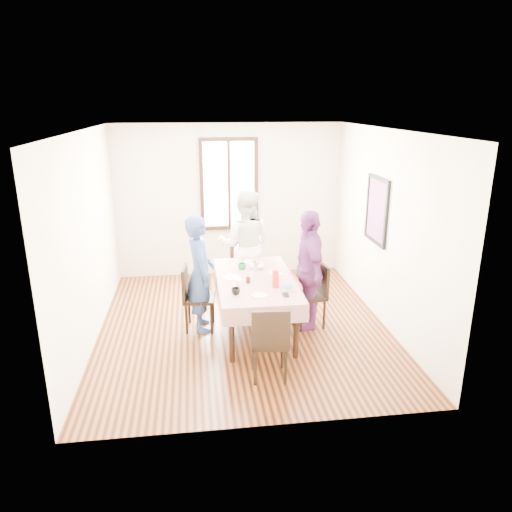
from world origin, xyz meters
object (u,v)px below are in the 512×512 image
chair_right (309,295)px  person_right (308,270)px  chair_far (246,271)px  person_far (246,246)px  dining_table (256,305)px  chair_left (199,298)px  chair_near (269,341)px  person_left (200,274)px

chair_right → person_right: size_ratio=0.54×
chair_far → person_right: bearing=115.3°
person_far → person_right: 1.35m
dining_table → chair_left: size_ratio=1.92×
chair_right → person_right: person_right is taller
chair_right → chair_near: size_ratio=1.00×
chair_far → chair_near: 2.40m
dining_table → chair_near: (0.00, -1.20, 0.08)m
chair_far → chair_right: bearing=116.0°
chair_left → chair_near: 1.56m
dining_table → chair_far: chair_far is taller
dining_table → chair_left: 0.78m
chair_left → chair_far: bearing=150.1°
person_far → person_right: bearing=136.9°
chair_left → person_right: 1.55m
dining_table → chair_left: chair_left is taller
chair_far → person_left: (-0.74, -1.04, 0.36)m
person_right → chair_far: bearing=-148.1°
chair_far → person_far: bearing=82.4°
person_far → chair_right: bearing=137.6°
chair_far → person_left: size_ratio=0.56×
chair_left → person_left: 0.36m
chair_right → chair_far: bearing=26.0°
chair_left → dining_table: bearing=84.2°
chair_near → dining_table: bearing=94.6°
person_left → person_far: size_ratio=0.92×
person_far → person_right: (0.74, -1.12, -0.04)m
dining_table → chair_left: bearing=167.8°
dining_table → person_left: person_left is taller
dining_table → person_right: bearing=4.2°
chair_near → person_left: (-0.74, 1.36, 0.36)m
chair_far → person_right: size_ratio=0.54×
person_right → dining_table: bearing=-86.7°
chair_right → person_right: (-0.02, 0.00, 0.38)m
person_left → person_far: person_far is taller
chair_near → chair_left: bearing=123.7°
dining_table → person_far: 1.28m
chair_left → chair_near: bearing=35.5°
chair_left → chair_far: same height
chair_left → chair_near: size_ratio=1.00×
dining_table → person_right: size_ratio=1.04×
chair_left → person_right: (1.50, -0.11, 0.38)m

